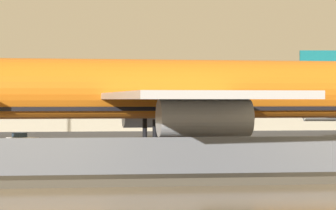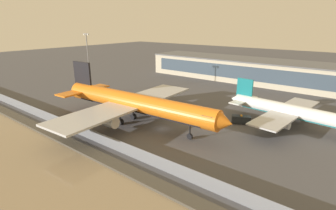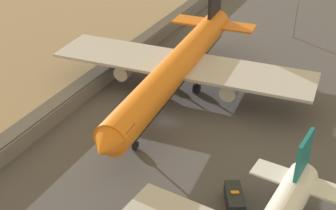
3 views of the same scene
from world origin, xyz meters
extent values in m
plane|color=#4C4C51|center=(0.00, 0.00, 0.00)|extent=(500.00, 500.00, 0.00)
cube|color=#474238|center=(0.00, -20.50, 0.25)|extent=(320.00, 3.00, 0.50)
cube|color=slate|center=(0.00, -16.00, 1.38)|extent=(280.00, 0.08, 2.77)
cylinder|color=slate|center=(0.00, -16.00, 1.38)|extent=(0.10, 0.10, 2.77)
cylinder|color=orange|center=(-8.10, -1.73, 6.30)|extent=(50.20, 8.10, 5.14)
cone|color=orange|center=(18.26, -0.17, 6.30)|extent=(3.63, 5.08, 4.89)
cone|color=orange|center=(-34.46, -3.29, 6.30)|extent=(3.61, 4.82, 4.63)
cube|color=#232D3D|center=(14.85, -0.37, 6.95)|extent=(3.08, 4.53, 1.54)
cube|color=black|center=(-8.10, -1.73, 4.89)|extent=(42.66, 6.62, 0.93)
cube|color=#B7BABF|center=(-11.30, 10.10, 5.66)|extent=(12.40, 24.60, 0.51)
cube|color=#B7BABF|center=(-9.88, -13.85, 5.66)|extent=(12.40, 24.60, 0.51)
cylinder|color=#B7BABF|center=(-9.69, 8.27, 3.99)|extent=(7.15, 3.24, 2.83)
cylinder|color=#B7BABF|center=(-8.50, -11.85, 3.99)|extent=(7.15, 3.24, 2.83)
cube|color=black|center=(-30.05, -3.03, 11.45)|extent=(7.52, 1.06, 8.75)
cube|color=orange|center=(-30.31, 1.36, 6.69)|extent=(5.51, 9.08, 0.41)
cube|color=orange|center=(-29.79, -7.42, 6.69)|extent=(5.51, 9.08, 0.41)
cylinder|color=black|center=(9.36, -0.69, 2.23)|extent=(0.36, 0.36, 3.01)
cylinder|color=black|center=(9.36, -0.69, 0.72)|extent=(1.47, 0.65, 1.44)
cylinder|color=black|center=(-11.75, 0.76, 2.23)|extent=(0.41, 0.41, 3.01)
cylinder|color=black|center=(-11.75, 0.76, 0.72)|extent=(1.72, 1.25, 1.66)
cylinder|color=black|center=(-11.43, -4.63, 2.23)|extent=(0.41, 0.41, 3.01)
cylinder|color=black|center=(-11.43, -4.63, 0.72)|extent=(1.72, 1.25, 1.66)
cone|color=white|center=(9.33, 24.62, 4.56)|extent=(2.75, 3.58, 3.35)
cube|color=#14707A|center=(12.36, 24.30, 8.28)|extent=(5.07, 0.96, 6.32)
cube|color=white|center=(12.66, 27.25, 4.84)|extent=(3.96, 6.24, 0.30)
cube|color=white|center=(12.05, 21.36, 4.84)|extent=(3.96, 6.24, 0.30)
cube|color=white|center=(-23.46, 16.06, 0.75)|extent=(3.55, 3.10, 1.11)
cube|color=#283847|center=(-23.80, 16.28, 1.55)|extent=(1.64, 1.69, 0.50)
cylinder|color=black|center=(-24.66, 16.04, 0.35)|extent=(0.71, 0.57, 0.70)
cylinder|color=black|center=(-23.92, 17.17, 0.35)|extent=(0.71, 0.57, 0.70)
cylinder|color=black|center=(-23.01, 14.95, 0.35)|extent=(0.71, 0.57, 0.70)
cylinder|color=black|center=(-22.26, 16.08, 0.35)|extent=(0.71, 0.57, 0.70)
cube|color=#1E2328|center=(14.99, 17.04, 1.27)|extent=(5.59, 4.21, 2.07)
cube|color=#283847|center=(16.61, 17.85, 1.66)|extent=(1.92, 2.30, 0.83)
cube|color=orange|center=(14.99, 17.04, 2.40)|extent=(0.92, 1.16, 0.16)
cylinder|color=black|center=(13.13, 17.14, 0.42)|extent=(0.85, 0.57, 0.84)
cylinder|color=black|center=(13.97, 15.48, 0.42)|extent=(0.85, 0.57, 0.84)
camera|label=1|loc=(-18.81, -70.65, 5.39)|focal=85.00mm
camera|label=2|loc=(41.76, -50.36, 27.32)|focal=28.00mm
camera|label=3|loc=(60.15, 29.05, 42.29)|focal=50.00mm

